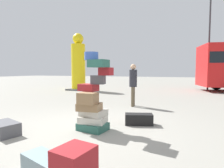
% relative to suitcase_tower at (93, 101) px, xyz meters
% --- Properties ---
extents(ground_plane, '(80.00, 80.00, 0.00)m').
position_rel_suitcase_tower_xyz_m(ground_plane, '(-0.18, 0.09, -0.68)').
color(ground_plane, gray).
extents(suitcase_tower, '(0.86, 0.66, 1.81)m').
position_rel_suitcase_tower_xyz_m(suitcase_tower, '(0.00, 0.00, 0.00)').
color(suitcase_tower, '#26594C').
rests_on(suitcase_tower, ground).
extents(suitcase_black_white_trunk, '(0.76, 0.50, 0.28)m').
position_rel_suitcase_tower_xyz_m(suitcase_black_white_trunk, '(0.91, 0.81, -0.54)').
color(suitcase_black_white_trunk, black).
rests_on(suitcase_black_white_trunk, ground).
extents(suitcase_charcoal_behind_tower, '(0.78, 0.60, 0.28)m').
position_rel_suitcase_tower_xyz_m(suitcase_charcoal_behind_tower, '(-1.62, -1.01, -0.54)').
color(suitcase_charcoal_behind_tower, '#4C4C51').
rests_on(suitcase_charcoal_behind_tower, ground).
extents(suitcase_slate_right_side, '(0.72, 0.49, 0.27)m').
position_rel_suitcase_tower_xyz_m(suitcase_slate_right_side, '(0.29, -1.93, -0.54)').
color(suitcase_slate_right_side, gray).
rests_on(suitcase_slate_right_side, ground).
extents(person_bearded_onlooker, '(0.30, 0.34, 1.65)m').
position_rel_suitcase_tower_xyz_m(person_bearded_onlooker, '(0.12, 3.19, 0.30)').
color(person_bearded_onlooker, brown).
rests_on(person_bearded_onlooker, ground).
extents(yellow_dummy_statue, '(1.39, 1.39, 4.09)m').
position_rel_suitcase_tower_xyz_m(yellow_dummy_statue, '(-5.22, 7.79, 1.14)').
color(yellow_dummy_statue, yellow).
rests_on(yellow_dummy_statue, ground).
extents(lamp_post, '(0.36, 0.36, 7.26)m').
position_rel_suitcase_tower_xyz_m(lamp_post, '(3.59, 11.37, 3.94)').
color(lamp_post, '#333338').
rests_on(lamp_post, ground).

